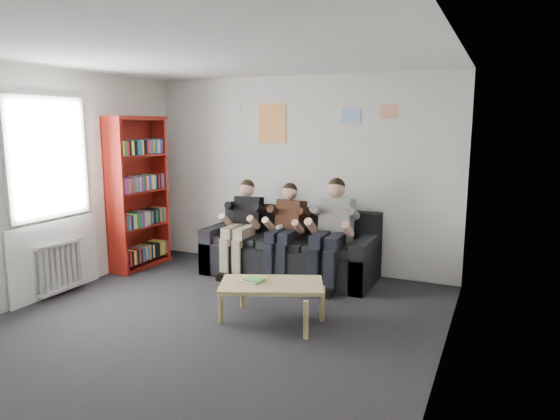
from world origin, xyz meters
name	(u,v)px	position (x,y,z in m)	size (l,w,h in m)	color
room_shell	(200,197)	(0.00, 0.00, 1.35)	(5.00, 5.00, 5.00)	black
sofa	(291,252)	(0.07, 2.06, 0.32)	(2.30, 0.94, 0.89)	black
bookshelf	(139,193)	(-2.06, 1.57, 1.07)	(0.32, 0.97, 2.15)	maroon
coffee_table	(272,288)	(0.54, 0.48, 0.37)	(1.05, 0.58, 0.42)	tan
game_cases	(253,280)	(0.34, 0.44, 0.44)	(0.22, 0.18, 0.03)	silver
person_left	(242,227)	(-0.57, 1.86, 0.65)	(0.37, 0.80, 1.29)	black
person_middle	(285,232)	(0.07, 1.86, 0.65)	(0.37, 0.78, 1.27)	#472617
person_right	(331,233)	(0.71, 1.86, 0.68)	(0.41, 0.88, 1.37)	silver
radiator	(60,266)	(-2.15, 0.20, 0.35)	(0.10, 0.64, 0.60)	silver
window	(52,210)	(-2.22, 0.20, 1.03)	(0.05, 1.30, 2.36)	white
poster_large	(272,123)	(-0.40, 2.49, 2.05)	(0.42, 0.01, 0.55)	#F1C055
poster_blue	(351,116)	(0.75, 2.49, 2.15)	(0.25, 0.01, 0.20)	#418ADD
poster_pink	(389,111)	(1.25, 2.49, 2.20)	(0.22, 0.01, 0.18)	#BA3A86
poster_sign	(235,109)	(-1.00, 2.49, 2.25)	(0.20, 0.01, 0.14)	white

